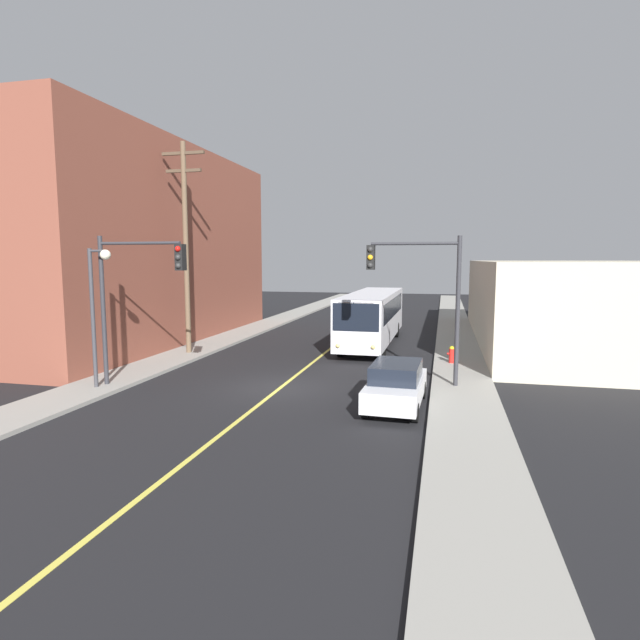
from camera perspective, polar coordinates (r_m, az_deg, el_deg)
name	(u,v)px	position (r m, az deg, el deg)	size (l,w,h in m)	color
ground_plane	(281,388)	(21.42, -4.34, -7.44)	(120.00, 120.00, 0.00)	black
sidewalk_left	(219,342)	(33.14, -11.01, -2.35)	(2.50, 90.00, 0.15)	gray
sidewalk_right	(458,351)	(30.22, 14.93, -3.33)	(2.50, 90.00, 0.15)	gray
lane_stripe_center	(347,335)	(35.73, 3.03, -1.70)	(0.16, 60.00, 0.01)	#D8CC4C
building_left_brick	(125,246)	(35.58, -20.70, 7.63)	(10.00, 23.41, 12.13)	brown
building_right_warehouse	(579,303)	(35.61, 26.61, 1.70)	(12.00, 23.53, 5.11)	beige
city_bus	(373,315)	(31.71, 5.81, 0.51)	(2.63, 12.17, 3.20)	silver
parked_car_white	(396,384)	(18.55, 8.38, -7.04)	(1.97, 4.47, 1.62)	silver
utility_pole_near	(186,239)	(28.93, -14.58, 8.59)	(2.40, 0.28, 11.22)	brown
traffic_signal_left_corner	(136,283)	(21.65, -19.62, 3.88)	(3.75, 0.48, 6.00)	#2D2D33
traffic_signal_right_corner	(419,282)	(21.22, 10.85, 4.10)	(3.75, 0.48, 6.00)	#2D2D33
street_lamp_left	(97,297)	(22.07, -23.37, 2.30)	(0.98, 0.40, 5.50)	#38383D
fire_hydrant	(452,354)	(26.32, 14.29, -3.66)	(0.44, 0.26, 0.84)	red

